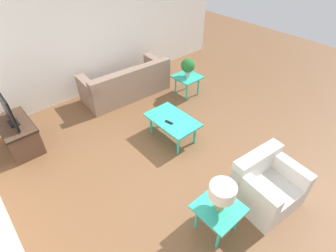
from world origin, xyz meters
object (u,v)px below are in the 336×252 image
(coffee_table, at_px, (172,121))
(potted_plant, at_px, (188,66))
(side_table_lamp, at_px, (218,210))
(side_table_plant, at_px, (187,79))
(tv_stand_chest, at_px, (19,134))
(sofa, at_px, (127,84))
(television, at_px, (7,110))
(table_lamp, at_px, (222,193))
(armchair, at_px, (266,186))

(coffee_table, xyz_separation_m, potted_plant, (0.96, -1.32, 0.35))
(side_table_lamp, bearing_deg, side_table_plant, -37.67)
(tv_stand_chest, bearing_deg, side_table_lamp, -157.24)
(sofa, xyz_separation_m, side_table_plant, (-0.92, -1.10, 0.12))
(tv_stand_chest, bearing_deg, potted_plant, -100.97)
(coffee_table, distance_m, television, 2.87)
(sofa, relative_size, table_lamp, 4.82)
(sofa, bearing_deg, television, 7.89)
(side_table_plant, height_order, tv_stand_chest, tv_stand_chest)
(potted_plant, bearing_deg, television, 79.04)
(tv_stand_chest, height_order, table_lamp, table_lamp)
(coffee_table, distance_m, side_table_plant, 1.63)
(tv_stand_chest, relative_size, television, 1.31)
(television, height_order, table_lamp, television)
(armchair, bearing_deg, table_lamp, 176.81)
(side_table_lamp, bearing_deg, armchair, -99.40)
(side_table_plant, bearing_deg, tv_stand_chest, 79.03)
(television, bearing_deg, side_table_lamp, -157.17)
(television, bearing_deg, armchair, -146.92)
(coffee_table, bearing_deg, potted_plant, -54.09)
(television, bearing_deg, sofa, -85.08)
(armchair, bearing_deg, sofa, 93.95)
(side_table_plant, bearing_deg, coffee_table, 125.91)
(armchair, bearing_deg, tv_stand_chest, 129.24)
(sofa, xyz_separation_m, table_lamp, (-3.70, 1.05, 0.49))
(sofa, bearing_deg, armchair, 90.72)
(armchair, distance_m, potted_plant, 3.22)
(armchair, relative_size, television, 1.28)
(sofa, height_order, table_lamp, table_lamp)
(potted_plant, bearing_deg, table_lamp, 142.33)
(tv_stand_chest, distance_m, table_lamp, 3.81)
(sofa, bearing_deg, coffee_table, 86.16)
(television, bearing_deg, table_lamp, -157.17)
(coffee_table, xyz_separation_m, tv_stand_chest, (1.66, 2.29, -0.11))
(tv_stand_chest, relative_size, table_lamp, 2.24)
(sofa, relative_size, side_table_plant, 3.67)
(sofa, relative_size, potted_plant, 4.80)
(coffee_table, bearing_deg, armchair, -177.90)
(armchair, distance_m, tv_stand_chest, 4.34)
(coffee_table, bearing_deg, side_table_plant, -54.09)
(side_table_lamp, xyz_separation_m, potted_plant, (2.79, -2.15, 0.33))
(sofa, distance_m, television, 2.59)
(sofa, relative_size, television, 2.82)
(sofa, bearing_deg, side_table_lamp, 77.11)
(side_table_plant, distance_m, television, 3.71)
(armchair, relative_size, potted_plant, 2.18)
(coffee_table, distance_m, table_lamp, 2.05)
(side_table_lamp, distance_m, table_lamp, 0.37)
(side_table_lamp, relative_size, table_lamp, 1.31)
(sofa, height_order, television, television)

